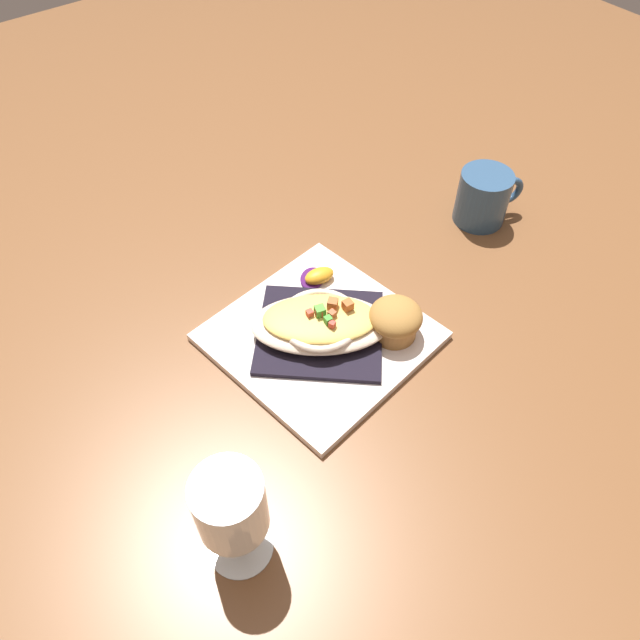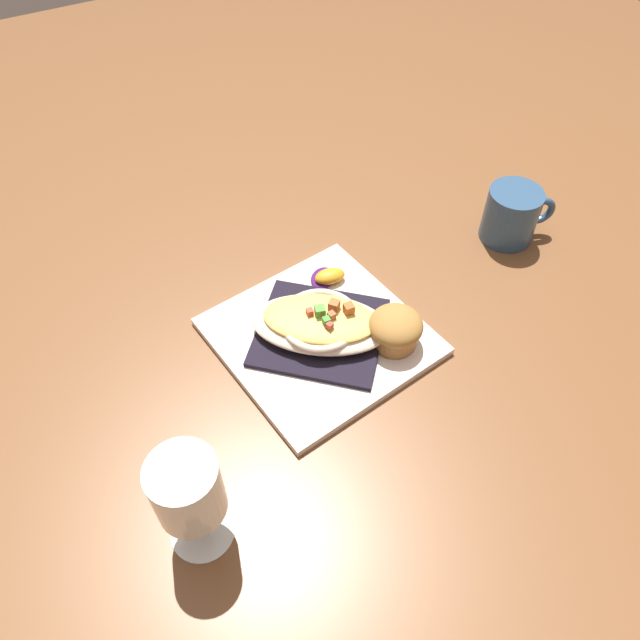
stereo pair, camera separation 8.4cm
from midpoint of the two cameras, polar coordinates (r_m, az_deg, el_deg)
The scene contains 8 objects.
ground_plane at distance 0.88m, azimuth -2.75°, elevation -1.94°, with size 2.60×2.60×0.00m, color brown.
square_plate at distance 0.87m, azimuth -2.77°, elevation -1.70°, with size 0.27×0.27×0.01m, color white.
folded_napkin at distance 0.86m, azimuth -2.79°, elevation -1.29°, with size 0.18×0.16×0.01m, color black.
gratin_dish at distance 0.85m, azimuth -2.84°, elevation -0.34°, with size 0.20×0.22×0.05m.
muffin at distance 0.85m, azimuth 4.25°, elevation -0.14°, with size 0.07×0.07×0.06m.
orange_garnish at distance 0.93m, azimuth -2.85°, elevation 3.94°, with size 0.06×0.06×0.02m.
coffee_mug at distance 1.06m, azimuth 12.79°, elevation 10.81°, with size 0.09×0.12×0.09m.
stemmed_glass at distance 0.65m, azimuth -12.21°, elevation -17.18°, with size 0.07×0.07×0.15m.
Camera 1 is at (0.43, -0.34, 0.69)m, focal length 34.25 mm.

